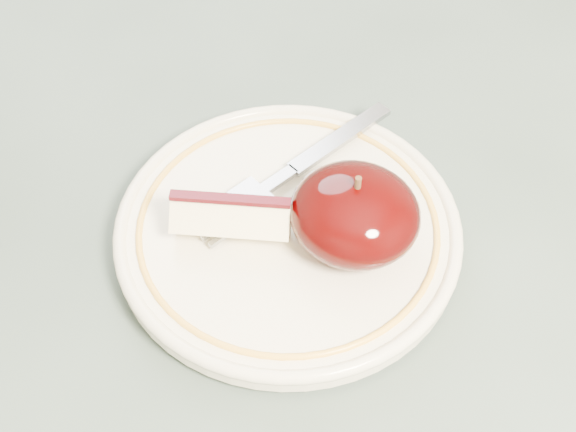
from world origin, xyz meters
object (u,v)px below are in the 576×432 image
at_px(apple_half, 355,214).
at_px(table, 303,311).
at_px(fork, 292,171).
at_px(plate, 288,230).

bearing_deg(apple_half, table, -179.82).
distance_m(table, fork, 0.12).
bearing_deg(apple_half, plate, -170.17).
bearing_deg(fork, table, -120.34).
distance_m(apple_half, fork, 0.07).
bearing_deg(fork, plate, -135.58).
bearing_deg(plate, apple_half, 9.83).
bearing_deg(plate, table, 38.79).
relative_size(table, apple_half, 11.15).
xyz_separation_m(plate, fork, (-0.02, 0.04, 0.01)).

